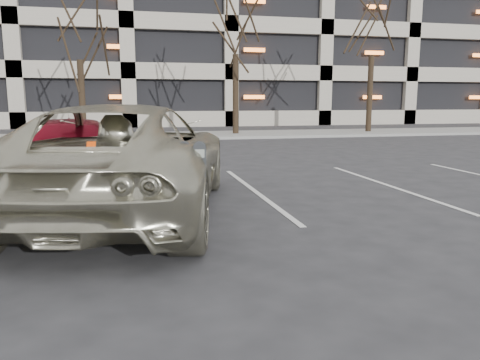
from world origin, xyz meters
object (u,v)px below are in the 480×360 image
(tree_c, at_px, (236,2))
(parking_meter, at_px, (192,170))
(car_red, at_px, (70,152))
(tree_d, at_px, (374,6))
(suv_silver, at_px, (126,159))
(tree_b, at_px, (77,10))

(tree_c, bearing_deg, parking_meter, -103.83)
(parking_meter, bearing_deg, car_red, 121.94)
(tree_d, distance_m, car_red, 19.08)
(car_red, bearing_deg, suv_silver, 115.80)
(tree_b, distance_m, car_red, 13.73)
(tree_c, xyz_separation_m, parking_meter, (-4.20, -17.07, -5.20))
(parking_meter, bearing_deg, tree_c, 85.10)
(tree_c, bearing_deg, tree_b, 180.00)
(tree_b, height_order, parking_meter, tree_b)
(tree_d, bearing_deg, tree_b, 180.00)
(parking_meter, relative_size, suv_silver, 0.19)
(tree_d, height_order, parking_meter, tree_d)
(tree_b, xyz_separation_m, parking_meter, (2.80, -17.07, -4.59))
(tree_b, xyz_separation_m, suv_silver, (2.05, -14.78, -4.71))
(tree_b, height_order, tree_c, tree_c)
(parking_meter, bearing_deg, tree_d, 65.66)
(parking_meter, height_order, suv_silver, suv_silver)
(tree_c, height_order, car_red, tree_c)
(tree_d, xyz_separation_m, parking_meter, (-11.20, -17.07, -5.32))
(tree_c, bearing_deg, tree_d, 0.00)
(tree_b, distance_m, suv_silver, 15.65)
(car_red, bearing_deg, tree_d, -137.95)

